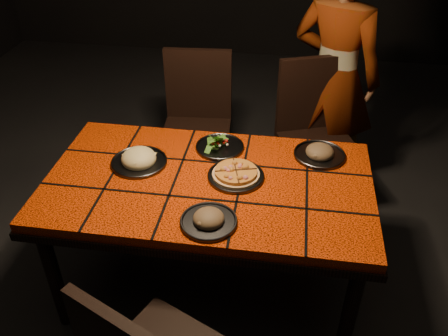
# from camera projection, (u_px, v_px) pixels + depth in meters

# --- Properties ---
(room_shell) EXTENTS (6.04, 7.04, 3.08)m
(room_shell) POSITION_uv_depth(u_px,v_px,m) (205.00, 30.00, 1.89)
(room_shell) COLOR black
(room_shell) RESTS_ON ground
(dining_table) EXTENTS (1.62, 0.92, 0.75)m
(dining_table) POSITION_uv_depth(u_px,v_px,m) (209.00, 192.00, 2.37)
(dining_table) COLOR red
(dining_table) RESTS_ON ground
(chair_far_left) EXTENTS (0.48, 0.48, 1.00)m
(chair_far_left) POSITION_uv_depth(u_px,v_px,m) (197.00, 115.00, 3.22)
(chair_far_left) COLOR black
(chair_far_left) RESTS_ON ground
(chair_far_right) EXTENTS (0.59, 0.59, 1.01)m
(chair_far_right) POSITION_uv_depth(u_px,v_px,m) (315.00, 127.00, 3.08)
(chair_far_right) COLOR black
(chair_far_right) RESTS_ON ground
(diner) EXTENTS (0.71, 0.61, 1.66)m
(diner) POSITION_uv_depth(u_px,v_px,m) (334.00, 77.00, 3.10)
(diner) COLOR brown
(diner) RESTS_ON ground
(plate_pizza) EXTENTS (0.29, 0.29, 0.04)m
(plate_pizza) POSITION_uv_depth(u_px,v_px,m) (236.00, 175.00, 2.33)
(plate_pizza) COLOR #3E3F44
(plate_pizza) RESTS_ON dining_table
(plate_pasta) EXTENTS (0.29, 0.29, 0.09)m
(plate_pasta) POSITION_uv_depth(u_px,v_px,m) (139.00, 159.00, 2.42)
(plate_pasta) COLOR #3E3F44
(plate_pasta) RESTS_ON dining_table
(plate_salad) EXTENTS (0.26, 0.26, 0.07)m
(plate_salad) POSITION_uv_depth(u_px,v_px,m) (220.00, 144.00, 2.54)
(plate_salad) COLOR #3E3F44
(plate_salad) RESTS_ON dining_table
(plate_mushroom_a) EXTENTS (0.25, 0.25, 0.08)m
(plate_mushroom_a) POSITION_uv_depth(u_px,v_px,m) (209.00, 219.00, 2.06)
(plate_mushroom_a) COLOR #3E3F44
(plate_mushroom_a) RESTS_ON dining_table
(plate_mushroom_b) EXTENTS (0.27, 0.27, 0.09)m
(plate_mushroom_b) POSITION_uv_depth(u_px,v_px,m) (320.00, 152.00, 2.48)
(plate_mushroom_b) COLOR #3E3F44
(plate_mushroom_b) RESTS_ON dining_table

